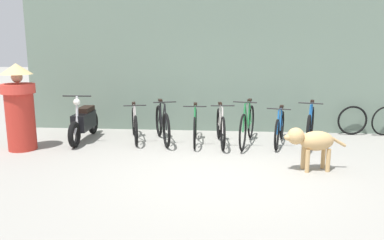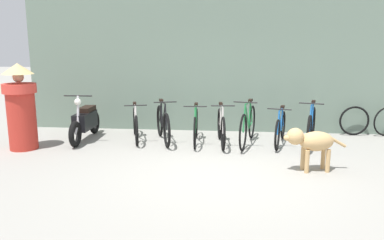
{
  "view_description": "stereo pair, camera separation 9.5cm",
  "coord_description": "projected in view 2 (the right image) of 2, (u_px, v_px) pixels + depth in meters",
  "views": [
    {
      "loc": [
        0.04,
        -5.68,
        1.97
      ],
      "look_at": [
        -0.52,
        1.03,
        0.65
      ],
      "focal_mm": 35.0,
      "sensor_mm": 36.0,
      "label": 1
    },
    {
      "loc": [
        0.14,
        -5.67,
        1.97
      ],
      "look_at": [
        -0.52,
        1.03,
        0.65
      ],
      "focal_mm": 35.0,
      "sensor_mm": 36.0,
      "label": 2
    }
  ],
  "objects": [
    {
      "name": "bicycle_5",
      "position": [
        280.0,
        128.0,
        7.65
      ],
      "size": [
        0.53,
        1.56,
        0.8
      ],
      "rotation": [
        0.0,
        0.0,
        -1.82
      ],
      "color": "black",
      "rests_on": "ground"
    },
    {
      "name": "bicycle_0",
      "position": [
        136.0,
        124.0,
        8.01
      ],
      "size": [
        0.57,
        1.57,
        0.81
      ],
      "rotation": [
        0.0,
        0.0,
        -1.29
      ],
      "color": "black",
      "rests_on": "ground"
    },
    {
      "name": "bicycle_6",
      "position": [
        311.0,
        127.0,
        7.58
      ],
      "size": [
        0.59,
        1.69,
        0.92
      ],
      "rotation": [
        0.0,
        0.0,
        -1.85
      ],
      "color": "black",
      "rests_on": "ground"
    },
    {
      "name": "ground_plane",
      "position": [
        218.0,
        173.0,
        5.93
      ],
      "size": [
        60.0,
        60.0,
        0.0
      ],
      "primitive_type": "plane",
      "color": "gray"
    },
    {
      "name": "shop_wall_back",
      "position": [
        223.0,
        65.0,
        8.7
      ],
      "size": [
        9.31,
        0.2,
        3.12
      ],
      "color": "slate",
      "rests_on": "ground"
    },
    {
      "name": "bicycle_1",
      "position": [
        163.0,
        124.0,
        7.87
      ],
      "size": [
        0.63,
        1.63,
        0.9
      ],
      "rotation": [
        0.0,
        0.0,
        -1.25
      ],
      "color": "black",
      "rests_on": "ground"
    },
    {
      "name": "bicycle_4",
      "position": [
        248.0,
        126.0,
        7.65
      ],
      "size": [
        0.52,
        1.77,
        0.93
      ],
      "rotation": [
        0.0,
        0.0,
        -1.78
      ],
      "color": "black",
      "rests_on": "ground"
    },
    {
      "name": "motorcycle",
      "position": [
        85.0,
        122.0,
        7.99
      ],
      "size": [
        0.58,
        1.74,
        1.01
      ],
      "rotation": [
        0.0,
        0.0,
        -1.53
      ],
      "color": "black",
      "rests_on": "ground"
    },
    {
      "name": "bicycle_2",
      "position": [
        196.0,
        126.0,
        7.78
      ],
      "size": [
        0.46,
        1.65,
        0.83
      ],
      "rotation": [
        0.0,
        0.0,
        -1.52
      ],
      "color": "black",
      "rests_on": "ground"
    },
    {
      "name": "bicycle_3",
      "position": [
        221.0,
        127.0,
        7.64
      ],
      "size": [
        0.46,
        1.63,
        0.86
      ],
      "rotation": [
        0.0,
        0.0,
        -1.47
      ],
      "color": "black",
      "rests_on": "ground"
    },
    {
      "name": "person_in_robes",
      "position": [
        21.0,
        106.0,
        7.18
      ],
      "size": [
        0.68,
        0.68,
        1.67
      ],
      "rotation": [
        0.0,
        0.0,
        3.04
      ],
      "color": "#B72D23",
      "rests_on": "ground"
    },
    {
      "name": "stray_dog",
      "position": [
        311.0,
        142.0,
        5.95
      ],
      "size": [
        1.04,
        0.43,
        0.71
      ],
      "rotation": [
        0.0,
        0.0,
        3.33
      ],
      "color": "tan",
      "rests_on": "ground"
    },
    {
      "name": "spare_tire_left",
      "position": [
        354.0,
        121.0,
        8.4
      ],
      "size": [
        0.67,
        0.08,
        0.67
      ],
      "rotation": [
        0.0,
        0.0,
        0.05
      ],
      "color": "black",
      "rests_on": "ground"
    }
  ]
}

